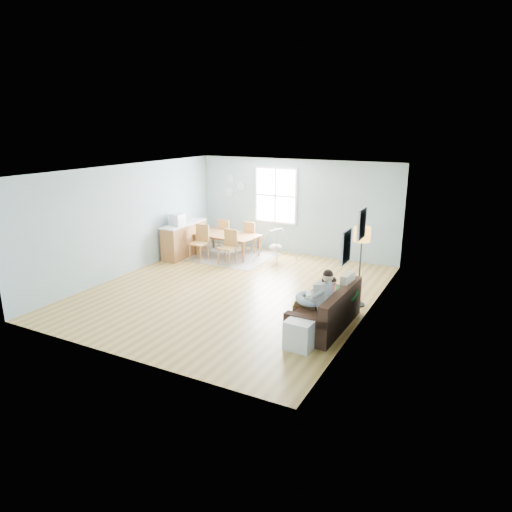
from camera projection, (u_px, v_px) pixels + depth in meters
The scene contains 22 objects.
room at pixel (232, 183), 9.65m from camera, with size 8.40×9.40×3.90m.
window at pixel (276, 196), 13.08m from camera, with size 1.32×0.08×1.62m.
pictures at pixel (354, 235), 7.60m from camera, with size 0.05×1.34×0.74m.
wall_plates at pixel (234, 186), 13.66m from camera, with size 0.67×0.02×0.66m.
sofa at pixel (327, 313), 8.41m from camera, with size 0.86×1.89×0.76m.
green_throw at pixel (336, 291), 8.90m from camera, with size 0.86×0.71×0.04m, color #155D23.
beige_pillow at pixel (347, 285), 8.61m from camera, with size 0.13×0.46×0.46m, color #B8AC8D.
father at pixel (316, 298), 8.14m from camera, with size 0.83×0.39×1.20m.
nursing_pillow at pixel (309, 299), 8.22m from camera, with size 0.51×0.51×0.14m, color #A7C5D1.
infant at pixel (309, 295), 8.23m from camera, with size 0.20×0.33×0.12m.
toddler at pixel (328, 291), 8.49m from camera, with size 0.45×0.22×0.71m.
floor_lamp at pixel (362, 241), 9.10m from camera, with size 0.33×0.33×1.66m.
storage_cube at pixel (299, 334), 7.59m from camera, with size 0.47×0.42×0.50m.
rug at pixel (227, 256), 13.04m from camera, with size 2.55×1.94×0.01m, color gray.
dining_table at pixel (227, 245), 12.95m from camera, with size 1.78×0.99×0.63m, color brown.
chair_sw at pixel (200, 240), 12.57m from camera, with size 0.45×0.45×0.97m.
chair_se at pixel (229, 245), 12.15m from camera, with size 0.43×0.43×0.93m.
chair_nw at pixel (225, 232), 13.64m from camera, with size 0.44×0.44×0.91m.
chair_ne at pixel (251, 235), 13.22m from camera, with size 0.47×0.47×0.93m.
counter at pixel (184, 239), 12.97m from camera, with size 0.56×1.70×0.94m.
monitor at pixel (177, 220), 12.51m from camera, with size 0.36×0.35×0.32m.
baby_swing at pixel (276, 247), 12.41m from camera, with size 1.07×1.08×0.88m.
Camera 1 is at (4.95, -8.36, 3.62)m, focal length 32.00 mm.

